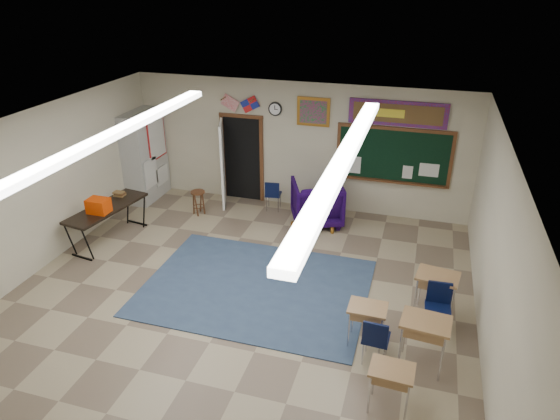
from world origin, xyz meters
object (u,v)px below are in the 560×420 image
(student_desk_front_right, at_px, (435,293))
(wingback_armchair, at_px, (317,202))
(student_desk_front_left, at_px, (366,323))
(wooden_stool, at_px, (198,202))
(folding_table, at_px, (109,222))

(student_desk_front_right, bearing_deg, wingback_armchair, 141.86)
(wingback_armchair, height_order, student_desk_front_left, wingback_armchair)
(student_desk_front_right, relative_size, wooden_stool, 1.37)
(wooden_stool, bearing_deg, wingback_armchair, 7.70)
(student_desk_front_left, height_order, folding_table, folding_table)
(student_desk_front_right, distance_m, folding_table, 6.68)
(student_desk_front_left, bearing_deg, student_desk_front_right, 46.88)
(student_desk_front_right, relative_size, folding_table, 0.40)
(wingback_armchair, xyz_separation_m, folding_table, (-4.02, -2.09, -0.07))
(wingback_armchair, xyz_separation_m, student_desk_front_right, (2.62, -2.80, -0.06))
(wingback_armchair, distance_m, wooden_stool, 2.79)
(wingback_armchair, xyz_separation_m, student_desk_front_left, (1.64, -3.82, -0.11))
(student_desk_front_left, bearing_deg, folding_table, 163.77)
(wingback_armchair, relative_size, student_desk_front_right, 1.39)
(student_desk_front_left, xyz_separation_m, wooden_stool, (-4.40, 3.45, -0.09))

